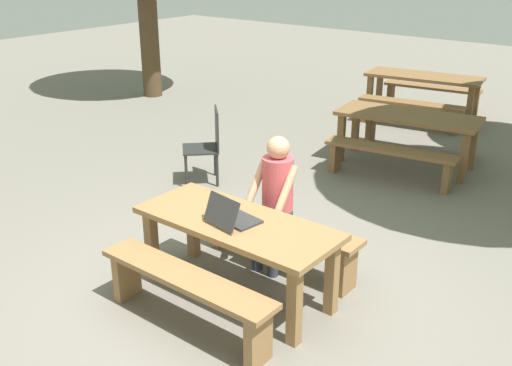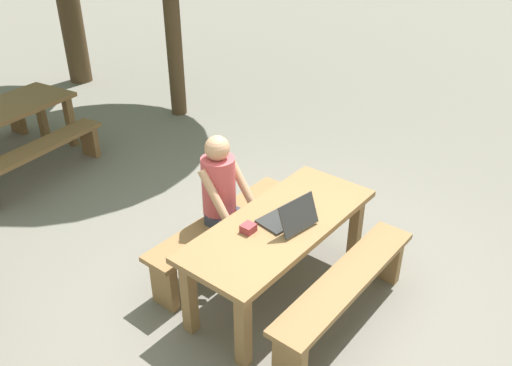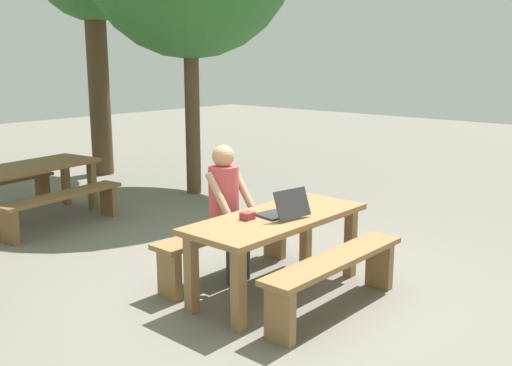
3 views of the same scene
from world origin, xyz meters
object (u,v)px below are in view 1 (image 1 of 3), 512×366
(picnic_table_rear, at_px, (408,122))
(laptop, at_px, (231,216))
(picnic_table_front, at_px, (237,232))
(picnic_table_mid, at_px, (423,82))
(small_pouch, at_px, (221,204))
(person_seated, at_px, (275,194))
(plastic_chair, at_px, (207,144))

(picnic_table_rear, bearing_deg, laptop, -94.20)
(picnic_table_front, height_order, picnic_table_mid, picnic_table_mid)
(picnic_table_front, height_order, laptop, laptop)
(laptop, relative_size, picnic_table_rear, 0.21)
(laptop, distance_m, small_pouch, 0.32)
(person_seated, bearing_deg, plastic_chair, 148.22)
(picnic_table_mid, xyz_separation_m, picnic_table_rear, (0.81, -2.34, -0.02))
(person_seated, bearing_deg, picnic_table_mid, 100.66)
(plastic_chair, bearing_deg, person_seated, 12.50)
(picnic_table_front, relative_size, person_seated, 1.38)
(laptop, bearing_deg, picnic_table_mid, -71.27)
(picnic_table_front, bearing_deg, person_seated, 93.57)
(small_pouch, xyz_separation_m, picnic_table_rear, (-0.03, 3.76, -0.14))
(small_pouch, xyz_separation_m, person_seated, (0.23, 0.46, 0.00))
(picnic_table_mid, relative_size, picnic_table_rear, 1.02)
(small_pouch, relative_size, person_seated, 0.08)
(picnic_table_mid, distance_m, picnic_table_rear, 2.47)
(small_pouch, bearing_deg, person_seated, 63.73)
(laptop, bearing_deg, plastic_chair, -34.22)
(person_seated, relative_size, picnic_table_mid, 0.64)
(small_pouch, relative_size, plastic_chair, 0.11)
(laptop, xyz_separation_m, person_seated, (-0.04, 0.64, -0.03))
(picnic_table_front, height_order, plastic_chair, plastic_chair)
(small_pouch, height_order, picnic_table_mid, small_pouch)
(laptop, distance_m, plastic_chair, 2.71)
(small_pouch, bearing_deg, plastic_chair, 135.72)
(picnic_table_rear, bearing_deg, person_seated, -94.06)
(laptop, xyz_separation_m, picnic_table_rear, (-0.29, 3.94, -0.17))
(person_seated, relative_size, picnic_table_rear, 0.65)
(small_pouch, relative_size, picnic_table_rear, 0.05)
(small_pouch, height_order, picnic_table_rear, small_pouch)
(small_pouch, height_order, person_seated, person_seated)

